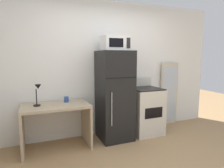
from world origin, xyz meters
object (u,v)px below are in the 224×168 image
object	(u,v)px
desk_lamp	(38,91)
leaning_mirror	(169,94)
coffee_mug	(66,99)
oven_range	(145,110)
microwave	(115,43)
desk	(56,118)
refrigerator	(115,96)

from	to	relation	value
desk_lamp	leaning_mirror	distance (m)	2.81
coffee_mug	leaning_mirror	xyz separation A→B (m)	(2.32, 0.15, -0.10)
oven_range	microwave	bearing A→B (deg)	-177.45
desk	oven_range	distance (m)	1.74
coffee_mug	oven_range	xyz separation A→B (m)	(1.54, -0.10, -0.33)
coffee_mug	microwave	xyz separation A→B (m)	(0.87, -0.13, 0.98)
coffee_mug	refrigerator	world-z (taller)	refrigerator
microwave	leaning_mirror	distance (m)	1.83
refrigerator	microwave	distance (m)	0.95
refrigerator	leaning_mirror	world-z (taller)	refrigerator
desk	oven_range	xyz separation A→B (m)	(1.74, 0.02, -0.05)
desk_lamp	refrigerator	world-z (taller)	refrigerator
coffee_mug	oven_range	bearing A→B (deg)	-3.80
refrigerator	leaning_mirror	distance (m)	1.48
microwave	leaning_mirror	world-z (taller)	microwave
refrigerator	microwave	bearing A→B (deg)	-89.68
microwave	leaning_mirror	bearing A→B (deg)	11.14
desk_lamp	refrigerator	distance (m)	1.34
desk_lamp	microwave	bearing A→B (deg)	-1.23
desk_lamp	leaning_mirror	world-z (taller)	leaning_mirror
desk	refrigerator	xyz separation A→B (m)	(1.07, 0.01, 0.30)
desk	microwave	bearing A→B (deg)	-0.49
oven_range	refrigerator	bearing A→B (deg)	-179.25
desk	refrigerator	size ratio (longest dim) A/B	0.66
leaning_mirror	refrigerator	bearing A→B (deg)	-169.67
desk	microwave	xyz separation A→B (m)	(1.07, -0.01, 1.26)
desk_lamp	coffee_mug	distance (m)	0.51
oven_range	desk	bearing A→B (deg)	-179.31
microwave	oven_range	xyz separation A→B (m)	(0.67, 0.03, -1.31)
desk	desk_lamp	bearing A→B (deg)	175.82
desk_lamp	refrigerator	size ratio (longest dim) A/B	0.21
coffee_mug	refrigerator	bearing A→B (deg)	-7.31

